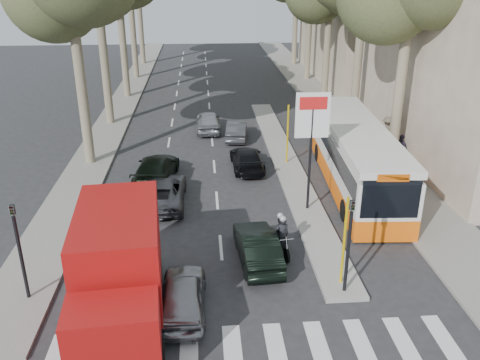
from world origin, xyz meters
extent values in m
plane|color=#28282B|center=(0.00, 0.00, 0.00)|extent=(120.00, 120.00, 0.00)
cube|color=gray|center=(8.60, 25.00, 0.06)|extent=(3.20, 70.00, 0.12)
cube|color=gray|center=(-8.00, 28.00, 0.06)|extent=(2.40, 64.00, 0.12)
cube|color=gray|center=(3.25, 11.00, 0.08)|extent=(1.50, 26.00, 0.16)
cylinder|color=yellow|center=(3.25, -1.00, 1.75)|extent=(0.10, 0.10, 3.50)
cylinder|color=yellow|center=(3.25, 5.00, 1.75)|extent=(0.10, 0.10, 3.50)
cylinder|color=yellow|center=(3.25, 11.00, 1.75)|extent=(0.10, 0.10, 3.50)
cylinder|color=black|center=(3.25, 5.00, 2.60)|extent=(0.12, 0.12, 5.20)
cube|color=white|center=(3.25, 5.00, 4.60)|extent=(1.50, 0.10, 2.00)
cube|color=red|center=(3.25, 4.94, 5.15)|extent=(1.20, 0.02, 0.55)
cylinder|color=black|center=(3.25, -1.50, 1.60)|extent=(0.12, 0.12, 3.20)
imported|color=black|center=(3.25, -1.50, 3.10)|extent=(0.16, 0.41, 1.00)
cylinder|color=black|center=(-7.60, -1.00, 1.60)|extent=(0.12, 0.12, 3.20)
imported|color=black|center=(-7.60, -1.00, 3.10)|extent=(0.16, 0.41, 1.00)
cylinder|color=#6B604C|center=(-8.00, 12.00, 4.20)|extent=(0.56, 0.56, 8.40)
cylinder|color=#6B604C|center=(-8.10, 20.00, 4.48)|extent=(0.56, 0.56, 8.96)
cylinder|color=#6B604C|center=(-7.90, 28.00, 4.06)|extent=(0.56, 0.56, 8.12)
cylinder|color=#6B604C|center=(-8.00, 36.00, 4.76)|extent=(0.56, 0.56, 9.52)
cylinder|color=#6B604C|center=(-8.10, 44.00, 4.34)|extent=(0.56, 0.56, 8.68)
cylinder|color=#6B604C|center=(9.00, 10.00, 4.20)|extent=(0.56, 0.56, 8.40)
cylinder|color=#6B604C|center=(9.10, 18.00, 4.62)|extent=(0.56, 0.56, 9.24)
cylinder|color=#6B604C|center=(8.90, 26.00, 3.92)|extent=(0.56, 0.56, 7.84)
cylinder|color=#6B604C|center=(9.00, 34.00, 4.48)|extent=(0.56, 0.56, 8.96)
cylinder|color=#6B604C|center=(9.10, 42.00, 4.20)|extent=(0.56, 0.56, 8.40)
imported|color=#9D9EA5|center=(-2.30, -2.00, 0.63)|extent=(1.56, 3.74, 1.27)
imported|color=black|center=(0.46, 0.86, 0.65)|extent=(1.68, 4.06, 1.31)
imported|color=#46474D|center=(-3.50, 6.32, 0.64)|extent=(2.22, 4.68, 1.29)
imported|color=black|center=(0.93, 10.51, 0.60)|extent=(1.82, 4.16, 1.19)
imported|color=#A4A7AC|center=(-1.10, 17.76, 0.69)|extent=(1.66, 4.07, 1.38)
imported|color=#47494E|center=(0.73, 15.86, 0.60)|extent=(1.70, 3.74, 1.19)
imported|color=black|center=(-4.00, 9.00, 0.71)|extent=(2.41, 5.04, 1.42)
cube|color=black|center=(-4.20, -2.50, 0.61)|extent=(2.97, 6.81, 0.28)
cylinder|color=black|center=(-2.92, -4.61, 0.50)|extent=(0.41, 1.02, 0.99)
cylinder|color=black|center=(-5.47, -0.61, 0.50)|extent=(0.41, 1.02, 0.99)
cylinder|color=black|center=(-3.26, -0.43, 0.50)|extent=(0.41, 1.02, 0.99)
cube|color=#9C0E0E|center=(-3.99, -5.03, 1.60)|extent=(2.55, 1.74, 1.88)
cube|color=black|center=(-3.93, -5.75, 1.82)|extent=(2.21, 0.27, 0.99)
cube|color=#9C0E0E|center=(-4.27, -1.62, 2.15)|extent=(2.92, 4.83, 2.76)
cube|color=orange|center=(6.20, 7.79, 0.58)|extent=(3.39, 12.36, 0.96)
cube|color=silver|center=(6.20, 7.79, 1.86)|extent=(3.39, 12.36, 1.59)
cube|color=black|center=(6.20, 7.79, 2.18)|extent=(3.38, 11.87, 0.90)
cube|color=silver|center=(6.20, 7.79, 3.03)|extent=(3.39, 12.36, 0.32)
cube|color=black|center=(5.83, 1.72, 2.02)|extent=(2.34, 0.20, 1.59)
cube|color=orange|center=(5.83, 1.72, 2.95)|extent=(1.28, 0.14, 0.34)
cylinder|color=black|center=(4.76, 3.96, 0.48)|extent=(0.36, 1.04, 1.02)
cylinder|color=black|center=(7.17, 3.81, 0.48)|extent=(0.36, 1.04, 1.02)
cylinder|color=black|center=(5.22, 11.52, 0.48)|extent=(0.36, 1.04, 1.02)
cylinder|color=black|center=(7.63, 11.37, 0.48)|extent=(0.36, 1.04, 1.02)
cylinder|color=black|center=(1.59, 0.69, 0.29)|extent=(0.16, 0.59, 0.58)
cylinder|color=black|center=(1.41, 2.04, 0.29)|extent=(0.16, 0.59, 0.58)
cylinder|color=silver|center=(1.58, 0.75, 0.64)|extent=(0.10, 0.37, 0.73)
cube|color=black|center=(1.49, 1.41, 0.41)|extent=(0.29, 0.70, 0.27)
cube|color=black|center=(1.52, 1.23, 0.65)|extent=(0.32, 0.44, 0.20)
cube|color=black|center=(1.46, 1.68, 0.60)|extent=(0.33, 0.62, 0.11)
cylinder|color=silver|center=(1.57, 0.81, 0.93)|extent=(0.56, 0.11, 0.04)
imported|color=black|center=(1.49, 1.41, 0.81)|extent=(0.60, 0.43, 1.53)
imported|color=black|center=(1.45, 1.77, 0.76)|extent=(0.74, 0.47, 1.43)
sphere|color=#B2B2B7|center=(1.50, 1.36, 1.53)|extent=(0.25, 0.25, 0.25)
sphere|color=#B2B2B7|center=(1.45, 1.74, 1.47)|extent=(0.25, 0.25, 0.25)
imported|color=#372F46|center=(9.79, 10.74, 0.92)|extent=(0.88, 1.04, 1.60)
imported|color=brown|center=(9.88, 13.33, 1.07)|extent=(1.32, 0.82, 1.89)
camera|label=1|loc=(-1.50, -15.92, 10.59)|focal=38.00mm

